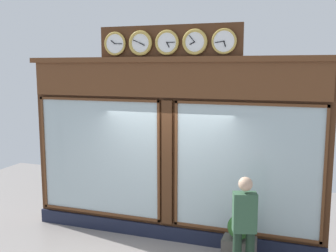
{
  "coord_description": "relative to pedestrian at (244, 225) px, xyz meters",
  "views": [
    {
      "loc": [
        -2.38,
        6.86,
        3.33
      ],
      "look_at": [
        0.0,
        0.0,
        2.25
      ],
      "focal_mm": 41.84,
      "sensor_mm": 36.0,
      "label": 1
    }
  ],
  "objects": [
    {
      "name": "pedestrian",
      "position": [
        0.0,
        0.0,
        0.0
      ],
      "size": [
        0.41,
        0.32,
        1.69
      ],
      "color": "#1C2F21",
      "rests_on": "ground_plane"
    },
    {
      "name": "planter_shrub",
      "position": [
        0.14,
        -0.5,
        -0.25
      ],
      "size": [
        0.42,
        0.42,
        0.42
      ],
      "primitive_type": "sphere",
      "color": "#285623",
      "rests_on": "planter_box"
    },
    {
      "name": "planter_box",
      "position": [
        0.14,
        -0.5,
        -0.7
      ],
      "size": [
        0.56,
        0.36,
        0.47
      ],
      "primitive_type": "cube",
      "color": "#4C4742",
      "rests_on": "ground_plane"
    },
    {
      "name": "shop_facade",
      "position": [
        1.61,
        -1.16,
        0.89
      ],
      "size": [
        5.92,
        0.42,
        4.11
      ],
      "color": "#4C2B16",
      "rests_on": "ground_plane"
    }
  ]
}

